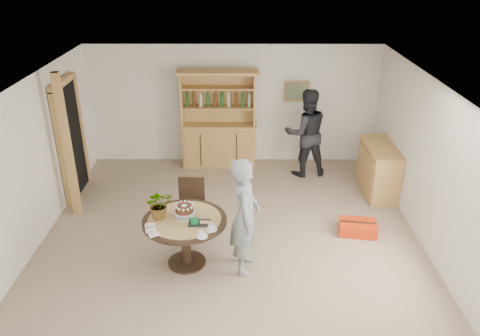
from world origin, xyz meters
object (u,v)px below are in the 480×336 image
Objects in this scene: sideboard at (379,169)px; dining_table at (185,228)px; adult_person at (306,133)px; hutch at (219,134)px; teen_boy at (245,216)px; dining_chair at (191,204)px; red_suitcase at (358,228)px.

sideboard reaches higher than dining_table.
hutch is at bearing -23.94° from adult_person.
teen_boy is at bearing -137.14° from sideboard.
hutch is at bearing 8.97° from teen_boy.
adult_person is (2.08, 3.04, 0.29)m from dining_table.
adult_person is at bearing 48.98° from dining_chair.
adult_person reaches higher than red_suitcase.
teen_boy is 3.37m from adult_person.
dining_chair is 3.05m from adult_person.
red_suitcase is (2.70, -0.02, -0.43)m from dining_chair.
dining_chair is at bearing -157.28° from sideboard.
dining_table is (-3.37, -2.24, 0.13)m from sideboard.
adult_person is 2.44m from red_suitcase.
teen_boy is at bearing -145.24° from red_suitcase.
adult_person is (-1.29, 0.80, 0.42)m from sideboard.
hutch is at bearing 84.56° from dining_table.
dining_chair reaches higher than dining_table.
hutch is at bearing 157.79° from sideboard.
hutch is 1.14× the size of adult_person.
red_suitcase is (0.61, -2.22, -0.80)m from adult_person.
teen_boy is (0.52, -3.58, 0.18)m from hutch.
hutch is 2.68m from dining_chair.
adult_person is (1.23, 3.14, 0.03)m from teen_boy.
sideboard is at bearing 33.60° from dining_table.
sideboard is at bearing 138.65° from adult_person.
adult_person reaches higher than sideboard.
hutch reaches higher than adult_person.
sideboard is 1.62m from red_suitcase.
hutch is 3.13× the size of red_suitcase.
dining_table is (-0.33, -3.48, -0.08)m from hutch.
teen_boy is 2.66× the size of red_suitcase.
teen_boy is (0.85, -0.10, 0.26)m from dining_table.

